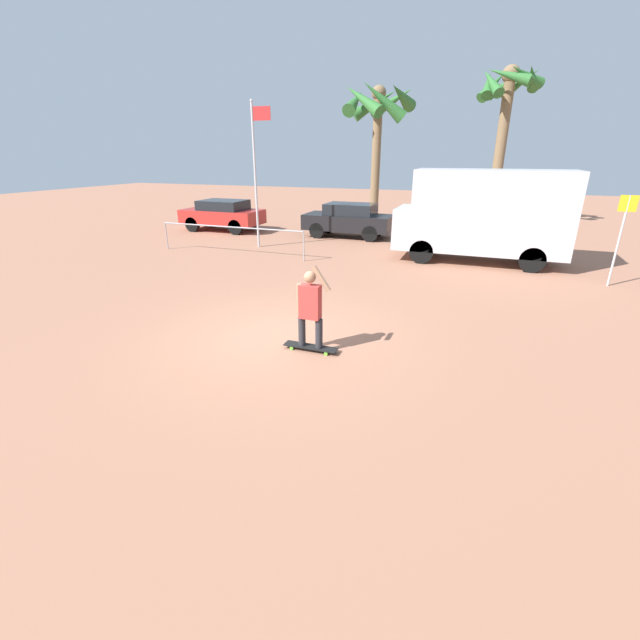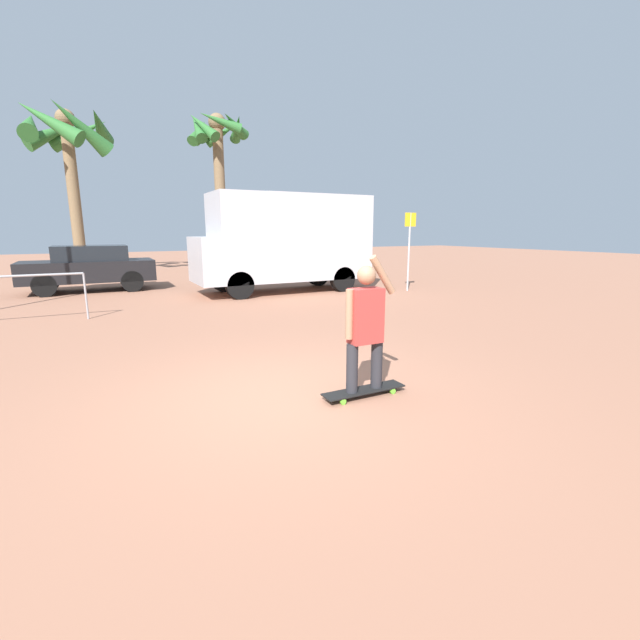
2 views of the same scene
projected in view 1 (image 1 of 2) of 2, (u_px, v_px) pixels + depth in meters
name	position (u px, v px, depth m)	size (l,w,h in m)	color
ground_plane	(281.00, 336.00, 9.06)	(80.00, 80.00, 0.00)	#A36B51
skateboard	(311.00, 347.00, 8.37)	(1.08, 0.25, 0.09)	black
person_skateboarder	(310.00, 305.00, 8.06)	(0.69, 0.22, 1.63)	#28282D
camper_van	(485.00, 214.00, 14.66)	(5.69, 2.06, 3.12)	black
parked_car_black	(349.00, 219.00, 19.56)	(4.00, 1.75, 1.51)	black
parked_car_red	(223.00, 214.00, 21.23)	(3.94, 1.87, 1.48)	black
palm_tree_near_van	(506.00, 101.00, 20.89)	(3.13, 3.15, 7.62)	brown
palm_tree_center_background	(378.00, 109.00, 23.18)	(3.78, 4.12, 7.26)	brown
flagpole	(256.00, 168.00, 16.65)	(0.83, 0.12, 5.51)	#B7B7BC
street_sign	(622.00, 229.00, 11.92)	(0.44, 0.06, 2.56)	#B7B7BC
plaza_railing_segment	(230.00, 230.00, 16.03)	(6.02, 0.05, 1.08)	#99999E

